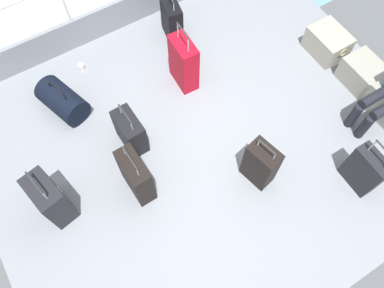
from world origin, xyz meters
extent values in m
cube|color=gray|center=(0.00, 0.00, -0.03)|extent=(4.40, 5.20, 0.06)
cube|color=gray|center=(-2.17, 0.00, 0.23)|extent=(0.06, 5.20, 0.45)
cylinder|color=silver|center=(-2.17, -0.69, 0.50)|extent=(0.04, 0.04, 1.00)
cube|color=#9E9989|center=(-0.30, 2.12, 0.17)|extent=(0.53, 0.41, 0.34)
torus|color=tan|center=(-0.57, 2.12, 0.24)|extent=(0.02, 0.12, 0.12)
torus|color=tan|center=(-0.03, 2.12, 0.24)|extent=(0.02, 0.12, 0.12)
cube|color=gray|center=(0.38, 2.16, 0.17)|extent=(0.61, 0.39, 0.34)
torus|color=tan|center=(0.06, 2.16, 0.24)|extent=(0.02, 0.12, 0.12)
torus|color=tan|center=(0.58, 2.16, 0.28)|extent=(0.02, 0.12, 0.12)
cylinder|color=black|center=(0.92, 1.61, 0.20)|extent=(0.11, 0.11, 0.40)
cylinder|color=black|center=(0.74, 1.81, 0.44)|extent=(0.12, 0.40, 0.12)
cylinder|color=black|center=(0.74, 1.61, 0.20)|extent=(0.11, 0.11, 0.40)
cube|color=black|center=(1.35, 1.17, 0.30)|extent=(0.41, 0.19, 0.59)
cylinder|color=#A5A8AD|center=(1.23, 1.17, 0.70)|extent=(0.02, 0.02, 0.21)
cube|color=green|center=(1.35, 1.27, 0.46)|extent=(0.05, 0.01, 0.08)
cube|color=black|center=(-1.64, 0.49, 0.28)|extent=(0.42, 0.27, 0.56)
cylinder|color=#A5A8AD|center=(-1.53, 0.47, 0.62)|extent=(0.02, 0.02, 0.12)
cube|color=white|center=(-1.62, 0.59, 0.39)|extent=(0.05, 0.02, 0.08)
cube|color=black|center=(-0.13, -1.85, 0.32)|extent=(0.49, 0.33, 0.63)
cylinder|color=#A5A8AD|center=(-0.26, -1.88, 0.71)|extent=(0.02, 0.02, 0.16)
cylinder|color=#A5A8AD|center=(0.00, -1.83, 0.71)|extent=(0.02, 0.02, 0.16)
cylinder|color=#2D2D2D|center=(-0.13, -1.85, 0.79)|extent=(0.29, 0.07, 0.02)
cube|color=white|center=(-0.15, -1.72, 0.37)|extent=(0.05, 0.02, 0.08)
cube|color=black|center=(0.70, 0.24, 0.32)|extent=(0.39, 0.29, 0.63)
cylinder|color=#A5A8AD|center=(0.60, 0.22, 0.69)|extent=(0.02, 0.02, 0.11)
cylinder|color=#A5A8AD|center=(0.81, 0.26, 0.69)|extent=(0.02, 0.02, 0.11)
cylinder|color=#2D2D2D|center=(0.70, 0.24, 0.74)|extent=(0.23, 0.07, 0.02)
cube|color=silver|center=(0.68, 0.35, 0.38)|extent=(0.05, 0.02, 0.08)
cube|color=black|center=(-0.44, -0.77, 0.25)|extent=(0.43, 0.24, 0.50)
cylinder|color=#A5A8AD|center=(-0.56, -0.77, 0.58)|extent=(0.02, 0.02, 0.15)
cylinder|color=#A5A8AD|center=(-0.31, -0.77, 0.58)|extent=(0.02, 0.02, 0.15)
cylinder|color=#2D2D2D|center=(-0.44, -0.77, 0.66)|extent=(0.28, 0.03, 0.02)
cube|color=white|center=(-0.44, -0.65, 0.35)|extent=(0.05, 0.01, 0.08)
cube|color=#B70C1E|center=(-0.89, 0.23, 0.35)|extent=(0.42, 0.24, 0.71)
cylinder|color=#A5A8AD|center=(-1.01, 0.23, 0.82)|extent=(0.02, 0.02, 0.21)
cylinder|color=#A5A8AD|center=(-0.76, 0.22, 0.82)|extent=(0.02, 0.02, 0.21)
cylinder|color=#2D2D2D|center=(-0.89, 0.23, 0.92)|extent=(0.27, 0.03, 0.02)
cube|color=green|center=(-0.88, 0.34, 0.42)|extent=(0.05, 0.01, 0.08)
cube|color=black|center=(0.11, -0.98, 0.32)|extent=(0.46, 0.22, 0.64)
cylinder|color=#A5A8AD|center=(-0.02, -0.98, 0.71)|extent=(0.02, 0.02, 0.15)
cylinder|color=#A5A8AD|center=(0.25, -0.97, 0.71)|extent=(0.02, 0.02, 0.15)
cylinder|color=#2D2D2D|center=(0.11, -0.98, 0.79)|extent=(0.29, 0.03, 0.02)
cube|color=white|center=(0.11, -0.87, 0.37)|extent=(0.05, 0.01, 0.08)
cylinder|color=black|center=(-1.30, -1.27, 0.18)|extent=(0.69, 0.53, 0.36)
torus|color=black|center=(-1.30, -1.27, 0.37)|extent=(0.29, 0.11, 0.30)
cylinder|color=white|center=(-1.76, -0.85, 0.05)|extent=(0.08, 0.08, 0.10)
camera|label=1|loc=(1.72, -1.26, 4.13)|focal=35.74mm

